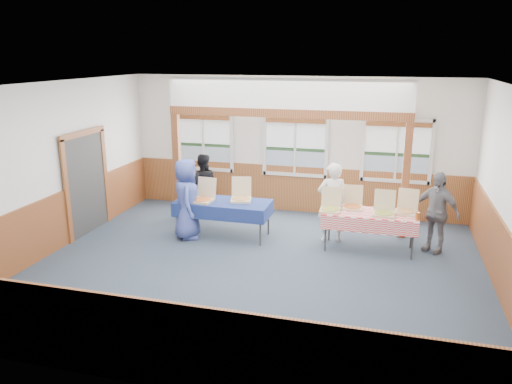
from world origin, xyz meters
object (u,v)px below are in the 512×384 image
at_px(man_blue, 187,199).
at_px(table_left, 223,204).
at_px(woman_white, 332,202).
at_px(table_right, 370,215).
at_px(person_grey, 436,212).
at_px(woman_black, 203,185).

bearing_deg(man_blue, table_left, -90.33).
bearing_deg(woman_white, man_blue, -5.94).
bearing_deg(table_right, person_grey, -1.05).
xyz_separation_m(woman_white, woman_black, (-3.12, 0.91, -0.08)).
height_order(table_right, man_blue, man_blue).
height_order(woman_white, person_grey, woman_white).
relative_size(table_right, man_blue, 1.15).
height_order(table_right, woman_white, woman_white).
bearing_deg(woman_black, man_blue, 83.65).
distance_m(woman_white, man_blue, 2.94).
bearing_deg(table_right, woman_black, 149.68).
relative_size(woman_white, person_grey, 1.04).
height_order(woman_white, man_blue, man_blue).
height_order(table_left, woman_white, woman_white).
xyz_separation_m(table_left, woman_white, (2.20, 0.31, 0.11)).
height_order(woman_white, woman_black, woman_white).
height_order(table_left, woman_black, woman_black).
distance_m(table_left, person_grey, 4.18).
distance_m(woman_white, person_grey, 1.97).
xyz_separation_m(table_right, person_grey, (1.21, 0.26, 0.09)).
distance_m(table_right, woman_black, 4.06).
bearing_deg(table_left, woman_black, 119.61).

